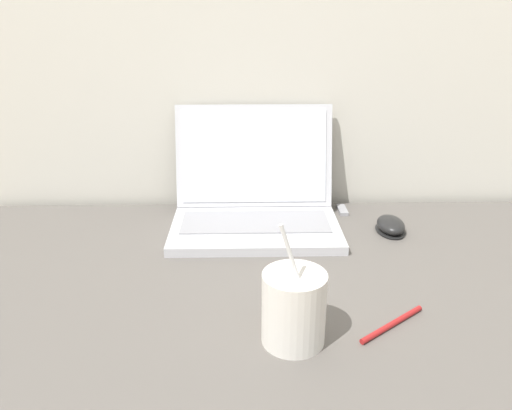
% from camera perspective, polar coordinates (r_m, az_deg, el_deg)
% --- Properties ---
extents(laptop, '(0.37, 0.29, 0.26)m').
position_cam_1_polar(laptop, '(1.14, -0.13, 0.64)').
color(laptop, silver).
rests_on(laptop, desk).
extents(drink_cup, '(0.10, 0.10, 0.20)m').
position_cam_1_polar(drink_cup, '(0.75, 4.35, -11.54)').
color(drink_cup, silver).
rests_on(drink_cup, desk).
extents(computer_mouse, '(0.06, 0.09, 0.03)m').
position_cam_1_polar(computer_mouse, '(1.15, 15.13, -2.29)').
color(computer_mouse, black).
rests_on(computer_mouse, desk).
extents(usb_stick, '(0.02, 0.06, 0.01)m').
position_cam_1_polar(usb_stick, '(1.24, 9.83, -0.55)').
color(usb_stick, '#99999E').
rests_on(usb_stick, desk).
extents(pen, '(0.12, 0.09, 0.01)m').
position_cam_1_polar(pen, '(0.84, 15.30, -12.99)').
color(pen, '#A51E1E').
rests_on(pen, desk).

